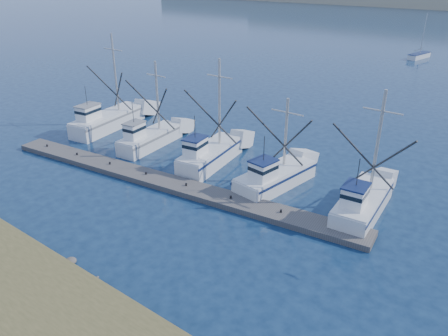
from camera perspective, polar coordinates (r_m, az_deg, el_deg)
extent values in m
plane|color=#0D203C|center=(25.90, -3.82, -13.24)|extent=(500.00, 500.00, 0.00)
cube|color=#57514D|center=(35.27, -7.62, -1.86)|extent=(32.78, 5.97, 0.44)
cube|color=white|center=(48.71, -14.86, 5.91)|extent=(3.97, 9.51, 1.59)
cube|color=white|center=(46.92, -17.30, 6.89)|extent=(1.81, 2.45, 1.50)
cylinder|color=#B7B2A8|center=(48.36, -14.03, 11.91)|extent=(0.22, 0.22, 8.18)
cube|color=white|center=(42.89, -9.57, 3.67)|extent=(2.97, 7.60, 1.37)
cube|color=white|center=(41.21, -11.60, 4.75)|extent=(1.45, 1.93, 1.50)
cylinder|color=#B7B2A8|center=(42.46, -8.72, 9.23)|extent=(0.22, 0.22, 6.65)
cube|color=white|center=(38.33, -1.77, 1.53)|extent=(3.52, 8.00, 1.54)
cube|color=white|center=(36.34, -3.76, 2.74)|extent=(1.65, 2.07, 1.50)
cylinder|color=#B7B2A8|center=(37.75, -0.60, 8.51)|extent=(0.22, 0.22, 7.54)
cube|color=white|center=(34.80, 6.72, -1.37)|extent=(3.55, 7.69, 1.32)
cube|color=white|center=(32.72, 5.13, -0.34)|extent=(1.70, 2.00, 1.50)
cylinder|color=#B7B2A8|center=(34.46, 8.08, 4.53)|extent=(0.22, 0.22, 5.59)
cube|color=white|center=(32.25, 17.62, -4.60)|extent=(3.06, 7.57, 1.45)
cube|color=white|center=(29.97, 16.70, -3.61)|extent=(1.56, 1.92, 1.50)
cylinder|color=#B7B2A8|center=(31.57, 19.45, 3.24)|extent=(0.22, 0.22, 7.26)
cube|color=white|center=(92.77, 24.13, 13.21)|extent=(2.75, 6.18, 0.90)
cylinder|color=#B7B2A8|center=(92.46, 24.63, 15.66)|extent=(0.12, 0.12, 7.20)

